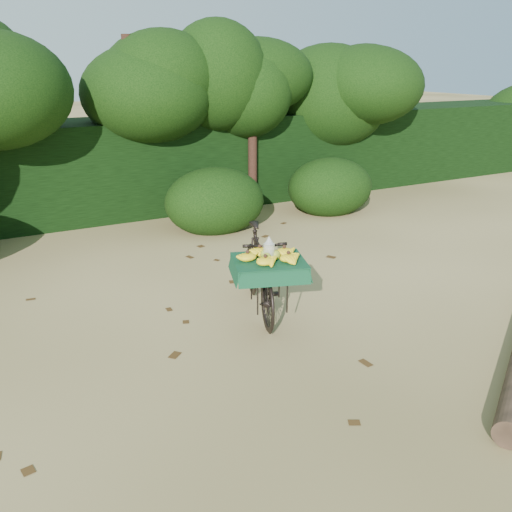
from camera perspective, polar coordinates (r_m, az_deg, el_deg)
ground at (r=5.69m, az=-0.51°, el=-10.31°), size 80.00×80.00×0.00m
vendor_bicycle at (r=6.38m, az=0.36°, el=-1.52°), size 1.14×1.89×1.05m
hedge_backdrop at (r=11.08m, az=-15.88°, el=8.88°), size 26.00×1.80×1.80m
tree_row at (r=10.04m, az=-19.14°, el=13.85°), size 14.50×2.00×4.00m
bush_clumps at (r=9.41m, az=-9.94°, el=4.68°), size 8.80×1.70×0.90m
leaf_litter at (r=6.20m, az=-3.30°, el=-7.60°), size 7.00×7.30×0.01m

